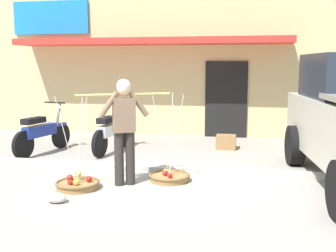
% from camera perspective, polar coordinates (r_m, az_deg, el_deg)
% --- Properties ---
extents(ground_plane, '(90.00, 90.00, 0.00)m').
position_cam_1_polar(ground_plane, '(6.96, -3.06, -7.60)').
color(ground_plane, '#9E998C').
extents(sidewalk_curb, '(20.00, 0.24, 0.10)m').
position_cam_1_polar(sidewalk_curb, '(7.60, -1.76, -5.81)').
color(sidewalk_curb, '#BAB4A5').
rests_on(sidewalk_curb, ground).
extents(fruit_vendor, '(1.34, 0.74, 1.70)m').
position_cam_1_polar(fruit_vendor, '(6.61, -6.02, 0.18)').
color(fruit_vendor, '#2D2823').
rests_on(fruit_vendor, ground).
extents(fruit_basket_left_side, '(0.69, 0.69, 1.45)m').
position_cam_1_polar(fruit_basket_left_side, '(6.98, 0.19, -6.92)').
color(fruit_basket_left_side, '#9E7542').
rests_on(fruit_basket_left_side, ground).
extents(fruit_basket_right_side, '(0.69, 0.69, 1.45)m').
position_cam_1_polar(fruit_basket_right_side, '(6.70, -12.26, -7.72)').
color(fruit_basket_right_side, '#9E7542').
rests_on(fruit_basket_right_side, ground).
extents(motorcycle_nearest_shop, '(0.58, 1.80, 1.09)m').
position_cam_1_polar(motorcycle_nearest_shop, '(9.41, -16.86, -0.90)').
color(motorcycle_nearest_shop, black).
rests_on(motorcycle_nearest_shop, ground).
extents(motorcycle_second_in_row, '(0.54, 1.82, 1.09)m').
position_cam_1_polar(motorcycle_second_in_row, '(9.24, -7.65, -0.78)').
color(motorcycle_second_in_row, black).
rests_on(motorcycle_second_in_row, ground).
extents(storefront_building, '(13.00, 6.00, 4.20)m').
position_cam_1_polar(storefront_building, '(13.80, 0.43, 9.19)').
color(storefront_building, '#DBC684').
rests_on(storefront_building, ground).
extents(plastic_litter_bag, '(0.28, 0.22, 0.14)m').
position_cam_1_polar(plastic_litter_bag, '(6.12, -15.00, -9.45)').
color(plastic_litter_bag, silver).
rests_on(plastic_litter_bag, ground).
extents(wooden_crate, '(0.44, 0.36, 0.32)m').
position_cam_1_polar(wooden_crate, '(9.63, 7.93, -2.18)').
color(wooden_crate, olive).
rests_on(wooden_crate, ground).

